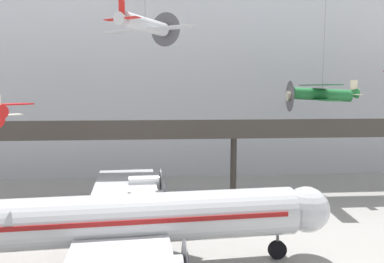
% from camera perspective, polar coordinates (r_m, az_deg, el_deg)
% --- Properties ---
extents(hangar_back_wall, '(140.00, 3.00, 26.91)m').
position_cam_1_polar(hangar_back_wall, '(51.90, 4.32, 8.25)').
color(hangar_back_wall, silver).
rests_on(hangar_back_wall, ground).
extents(mezzanine_walkway, '(110.00, 3.20, 8.75)m').
position_cam_1_polar(mezzanine_walkway, '(40.86, 6.66, -0.25)').
color(mezzanine_walkway, '#38332D').
rests_on(mezzanine_walkway, ground).
extents(airliner_silver_main, '(31.37, 35.62, 9.74)m').
position_cam_1_polar(airliner_silver_main, '(25.62, -12.86, -13.16)').
color(airliner_silver_main, '#B7BABF').
rests_on(airliner_silver_main, ground).
extents(suspended_plane_green_biplane, '(7.86, 9.65, 12.14)m').
position_cam_1_polar(suspended_plane_green_biplane, '(43.72, 19.18, 5.41)').
color(suspended_plane_green_biplane, '#1E6B33').
extents(suspended_plane_silver_racer, '(8.03, 7.29, 5.99)m').
position_cam_1_polar(suspended_plane_silver_racer, '(32.83, -7.12, 15.79)').
color(suspended_plane_silver_racer, silver).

